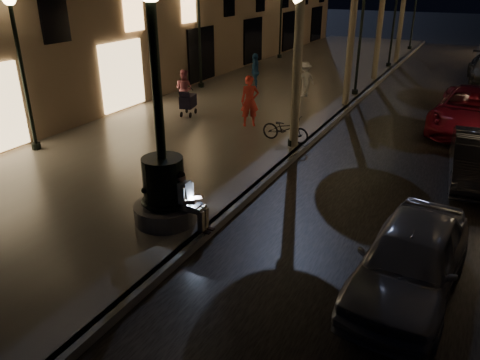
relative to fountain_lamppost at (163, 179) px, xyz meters
The scene contains 22 objects.
ground 13.09m from the fountain_lamppost, 85.60° to the left, with size 120.00×120.00×0.00m, color black.
cobble_lane 13.65m from the fountain_lamppost, 72.90° to the left, with size 6.00×45.00×0.02m, color black.
promenade 13.39m from the fountain_lamppost, 102.99° to the left, with size 8.00×45.00×0.20m, color slate.
curb_strip 13.09m from the fountain_lamppost, 85.60° to the left, with size 0.25×45.00×0.20m, color #59595B.
fountain_lamppost is the anchor object (origin of this frame).
seated_man_laptop 0.69m from the fountain_lamppost, ahead, with size 0.91×0.31×1.28m.
lamp_curb_a 6.37m from the fountain_lamppost, 83.35° to the left, with size 0.36×0.36×4.81m.
lamp_curb_b 14.16m from the fountain_lamppost, 87.14° to the left, with size 0.36×0.36×4.81m.
lamp_curb_c 22.10m from the fountain_lamppost, 88.18° to the left, with size 0.36×0.36×4.81m.
lamp_curb_d 30.08m from the fountain_lamppost, 88.66° to the left, with size 0.36×0.36×4.81m.
lamp_left_a 7.00m from the fountain_lamppost, 162.65° to the left, with size 0.36×0.36×4.81m.
lamp_left_b 13.75m from the fountain_lamppost, 118.07° to the left, with size 0.36×0.36×4.81m.
lamp_left_c 23.00m from the fountain_lamppost, 106.22° to the left, with size 0.36×0.36×4.81m.
stroller 8.57m from the fountain_lamppost, 119.43° to the left, with size 0.63×1.11×1.12m.
car_front 5.23m from the fountain_lamppost, ahead, with size 1.62×4.02×1.37m, color #999BA0.
car_second 8.61m from the fountain_lamppost, 44.64° to the left, with size 1.40×4.01×1.32m, color black.
car_third 12.40m from the fountain_lamppost, 62.57° to the left, with size 2.52×5.47×1.52m, color maroon.
pedestrian_red 7.48m from the fountain_lamppost, 101.40° to the left, with size 0.66×0.43×1.82m, color red.
pedestrian_pink 9.76m from the fountain_lamppost, 120.73° to the left, with size 0.76×0.59×1.57m, color #BF6576.
pedestrian_white 12.54m from the fountain_lamppost, 95.62° to the left, with size 1.00×0.58×1.55m, color silver.
pedestrian_blue 13.36m from the fountain_lamppost, 106.74° to the left, with size 0.99×0.41×1.70m, color navy.
bicycle 6.31m from the fountain_lamppost, 86.87° to the left, with size 0.57×1.63×0.86m, color black.
Camera 1 is at (4.70, -5.51, 5.27)m, focal length 35.00 mm.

